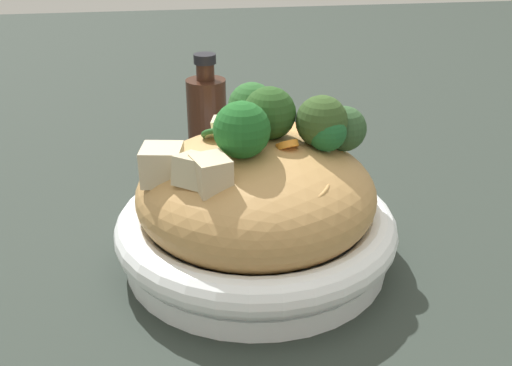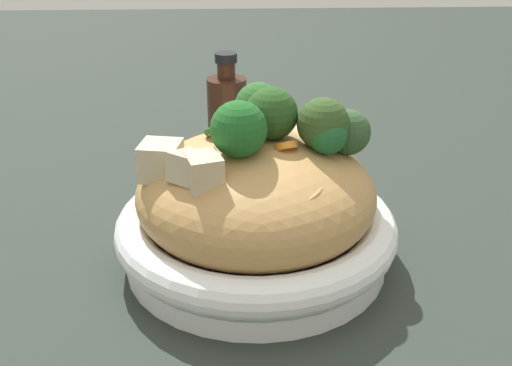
% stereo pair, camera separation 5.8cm
% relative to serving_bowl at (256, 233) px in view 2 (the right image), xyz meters
% --- Properties ---
extents(ground_plane, '(3.00, 3.00, 0.00)m').
position_rel_serving_bowl_xyz_m(ground_plane, '(0.00, 0.00, -0.03)').
color(ground_plane, '#29312B').
extents(serving_bowl, '(0.28, 0.28, 0.06)m').
position_rel_serving_bowl_xyz_m(serving_bowl, '(0.00, 0.00, 0.00)').
color(serving_bowl, white).
rests_on(serving_bowl, ground_plane).
extents(noodle_heap, '(0.23, 0.23, 0.11)m').
position_rel_serving_bowl_xyz_m(noodle_heap, '(0.00, 0.00, 0.05)').
color(noodle_heap, tan).
rests_on(noodle_heap, serving_bowl).
extents(broccoli_florets, '(0.15, 0.16, 0.08)m').
position_rel_serving_bowl_xyz_m(broccoli_florets, '(-0.01, 0.03, 0.11)').
color(broccoli_florets, '#9AB676').
rests_on(broccoli_florets, serving_bowl).
extents(carrot_coins, '(0.10, 0.12, 0.03)m').
position_rel_serving_bowl_xyz_m(carrot_coins, '(-0.02, 0.02, 0.09)').
color(carrot_coins, orange).
rests_on(carrot_coins, serving_bowl).
extents(zucchini_slices, '(0.11, 0.07, 0.04)m').
position_rel_serving_bowl_xyz_m(zucchini_slices, '(-0.06, -0.02, 0.09)').
color(zucchini_slices, beige).
rests_on(zucchini_slices, serving_bowl).
extents(chicken_chunks, '(0.14, 0.10, 0.04)m').
position_rel_serving_bowl_xyz_m(chicken_chunks, '(0.03, -0.06, 0.09)').
color(chicken_chunks, beige).
rests_on(chicken_chunks, serving_bowl).
extents(soy_sauce_bottle, '(0.05, 0.05, 0.15)m').
position_rel_serving_bowl_xyz_m(soy_sauce_bottle, '(-0.25, -0.03, 0.04)').
color(soy_sauce_bottle, '#381E14').
rests_on(soy_sauce_bottle, ground_plane).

